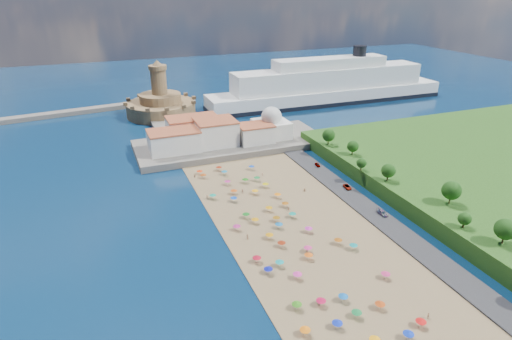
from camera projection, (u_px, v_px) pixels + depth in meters
name	position (u px, v px, depth m)	size (l,w,h in m)	color
ground	(272.00, 222.00, 140.20)	(700.00, 700.00, 0.00)	#071938
terrace	(231.00, 143.00, 205.23)	(90.00, 36.00, 3.00)	#59544C
jetty	(171.00, 128.00, 227.87)	(18.00, 70.00, 2.40)	#59544C
waterfront_buildings	(204.00, 134.00, 198.87)	(57.00, 29.00, 11.00)	silver
domed_building	(271.00, 125.00, 207.20)	(16.00, 16.00, 15.00)	silver
fortress	(161.00, 104.00, 251.27)	(40.00, 40.00, 32.40)	olive
cruise_ship	(328.00, 87.00, 277.47)	(161.91, 25.45, 35.35)	black
beach_parasols	(284.00, 235.00, 129.42)	(32.45, 114.11, 2.20)	gray
beachgoers	(271.00, 220.00, 139.30)	(39.75, 97.17, 1.89)	tan
parked_cars	(352.00, 190.00, 159.16)	(2.68, 48.80, 1.31)	gray
hillside_trees	(417.00, 183.00, 144.08)	(16.24, 111.49, 7.90)	#382314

